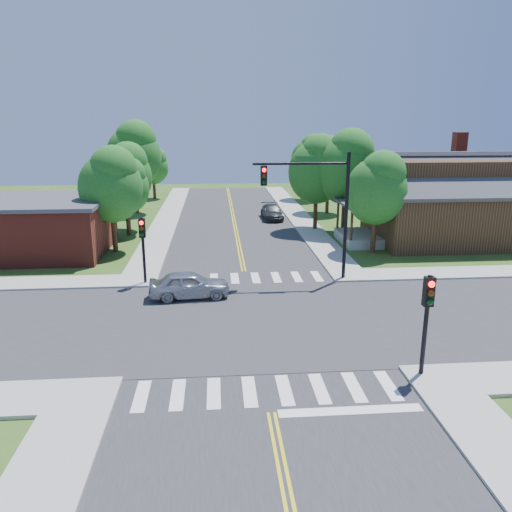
{
  "coord_description": "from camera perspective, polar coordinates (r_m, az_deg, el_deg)",
  "views": [
    {
      "loc": [
        -1.59,
        -21.16,
        8.92
      ],
      "look_at": [
        0.38,
        3.13,
        2.2
      ],
      "focal_mm": 35.0,
      "sensor_mm": 36.0,
      "label": 1
    }
  ],
  "objects": [
    {
      "name": "tree_w_c",
      "position": [
        49.6,
        -13.73,
        11.41
      ],
      "size": [
        5.23,
        4.96,
        8.88
      ],
      "color": "#382314",
      "rests_on": "ground"
    },
    {
      "name": "road_ew",
      "position": [
        23.01,
        -0.31,
        -7.33
      ],
      "size": [
        90.0,
        10.0,
        0.04
      ],
      "primitive_type": "cube",
      "color": "#2D2D30",
      "rests_on": "ground"
    },
    {
      "name": "signal_pole_se",
      "position": [
        18.23,
        19.01,
        -5.55
      ],
      "size": [
        0.34,
        0.42,
        3.8
      ],
      "color": "black",
      "rests_on": "ground"
    },
    {
      "name": "tree_e_b",
      "position": [
        40.17,
        10.37,
        10.18
      ],
      "size": [
        4.87,
        4.62,
        8.27
      ],
      "color": "#382314",
      "rests_on": "ground"
    },
    {
      "name": "building_nw",
      "position": [
        37.27,
        -24.35,
        3.15
      ],
      "size": [
        10.4,
        8.4,
        3.73
      ],
      "color": "maroon",
      "rests_on": "ground"
    },
    {
      "name": "ground",
      "position": [
        23.02,
        -0.31,
        -7.38
      ],
      "size": [
        100.0,
        100.0,
        0.0
      ],
      "primitive_type": "plane",
      "color": "#2C5019",
      "rests_on": "ground"
    },
    {
      "name": "crosswalk_north",
      "position": [
        28.81,
        -1.25,
        -2.53
      ],
      "size": [
        8.85,
        2.0,
        0.01
      ],
      "color": "white",
      "rests_on": "ground"
    },
    {
      "name": "signal_pole_nw",
      "position": [
        27.75,
        -12.83,
        1.99
      ],
      "size": [
        0.34,
        0.42,
        3.8
      ],
      "color": "black",
      "rests_on": "ground"
    },
    {
      "name": "stop_bar",
      "position": [
        16.74,
        10.74,
        -17.09
      ],
      "size": [
        4.6,
        0.45,
        0.09
      ],
      "primitive_type": "cube",
      "color": "white",
      "rests_on": "ground"
    },
    {
      "name": "sidewalk_nw",
      "position": [
        40.6,
        -25.03,
        1.36
      ],
      "size": [
        40.0,
        40.0,
        0.14
      ],
      "color": "#9E9B93",
      "rests_on": "ground"
    },
    {
      "name": "tree_w_d",
      "position": [
        58.82,
        -11.61,
        10.14
      ],
      "size": [
        3.44,
        3.26,
        5.84
      ],
      "color": "#382314",
      "rests_on": "ground"
    },
    {
      "name": "crosswalk_south",
      "position": [
        17.47,
        1.28,
        -15.12
      ],
      "size": [
        8.85,
        2.0,
        0.01
      ],
      "color": "white",
      "rests_on": "ground"
    },
    {
      "name": "tree_w_a",
      "position": [
        35.12,
        -16.17,
        8.03
      ],
      "size": [
        4.28,
        4.07,
        7.28
      ],
      "color": "#382314",
      "rests_on": "ground"
    },
    {
      "name": "car_silver",
      "position": [
        25.78,
        -7.63,
        -3.33
      ],
      "size": [
        2.28,
        4.34,
        1.39
      ],
      "primitive_type": "imported",
      "rotation": [
        0.0,
        0.0,
        1.65
      ],
      "color": "#ABAEB2",
      "rests_on": "ground"
    },
    {
      "name": "tree_w_b",
      "position": [
        41.85,
        -14.62,
        9.18
      ],
      "size": [
        4.24,
        4.03,
        7.22
      ],
      "color": "#382314",
      "rests_on": "ground"
    },
    {
      "name": "tree_house",
      "position": [
        40.92,
        7.09,
        9.98
      ],
      "size": [
        4.6,
        4.37,
        7.83
      ],
      "color": "#382314",
      "rests_on": "ground"
    },
    {
      "name": "intersection_patch",
      "position": [
        23.02,
        -0.31,
        -7.38
      ],
      "size": [
        10.2,
        10.2,
        0.06
      ],
      "primitive_type": "cube",
      "color": "#2D2D30",
      "rests_on": "ground"
    },
    {
      "name": "tree_e_c",
      "position": [
        48.88,
        8.42,
        10.48
      ],
      "size": [
        4.36,
        4.14,
        7.41
      ],
      "color": "#382314",
      "rests_on": "ground"
    },
    {
      "name": "tree_e_d",
      "position": [
        56.98,
        6.33,
        11.19
      ],
      "size": [
        4.32,
        4.1,
        7.34
      ],
      "color": "#382314",
      "rests_on": "ground"
    },
    {
      "name": "house_ne",
      "position": [
        39.53,
        20.53,
        6.31
      ],
      "size": [
        13.05,
        8.8,
        7.11
      ],
      "color": "#351E12",
      "rests_on": "ground"
    },
    {
      "name": "signal_mast_ne",
      "position": [
        27.61,
        6.96,
        6.83
      ],
      "size": [
        5.3,
        0.42,
        7.2
      ],
      "color": "black",
      "rests_on": "ground"
    },
    {
      "name": "sidewalk_ne",
      "position": [
        41.82,
        20.1,
        2.25
      ],
      "size": [
        40.0,
        40.0,
        0.14
      ],
      "color": "#9E9B93",
      "rests_on": "ground"
    },
    {
      "name": "road_ns",
      "position": [
        23.01,
        -0.31,
        -7.34
      ],
      "size": [
        10.0,
        90.0,
        0.04
      ],
      "primitive_type": "cube",
      "color": "#2D2D30",
      "rests_on": "ground"
    },
    {
      "name": "tree_bldg",
      "position": [
        40.16,
        -14.57,
        7.91
      ],
      "size": [
        3.6,
        3.42,
        6.13
      ],
      "color": "#382314",
      "rests_on": "ground"
    },
    {
      "name": "tree_e_a",
      "position": [
        34.43,
        13.78,
        7.71
      ],
      "size": [
        4.1,
        3.89,
        6.97
      ],
      "color": "#382314",
      "rests_on": "ground"
    },
    {
      "name": "car_dgrey",
      "position": [
        45.84,
        1.82,
        5.0
      ],
      "size": [
        1.9,
        4.43,
        1.27
      ],
      "primitive_type": "imported",
      "rotation": [
        0.0,
        0.0,
        0.01
      ],
      "color": "#2D2F33",
      "rests_on": "ground"
    },
    {
      "name": "centerline",
      "position": [
        23.0,
        -0.31,
        -7.28
      ],
      "size": [
        0.3,
        90.0,
        0.01
      ],
      "color": "yellow",
      "rests_on": "ground"
    }
  ]
}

